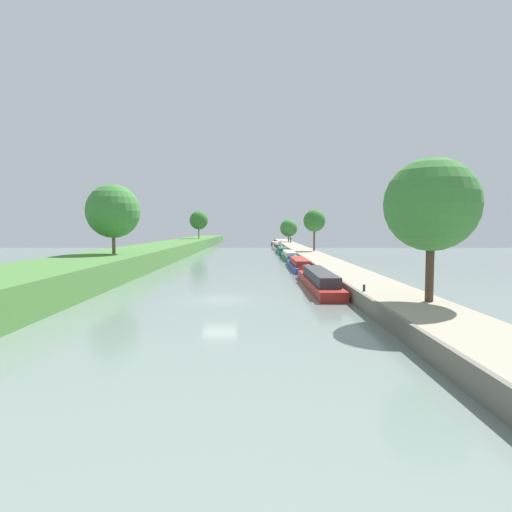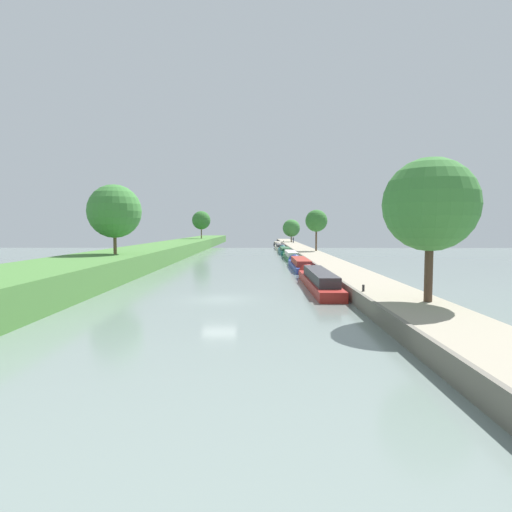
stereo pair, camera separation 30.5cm
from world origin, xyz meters
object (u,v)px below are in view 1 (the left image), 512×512
at_px(narrowboat_green, 290,255).
at_px(narrowboat_red, 319,280).
at_px(narrowboat_cream, 279,247).
at_px(narrowboat_black, 277,244).
at_px(mooring_bollard_far, 283,241).
at_px(narrowboat_blue, 300,264).
at_px(mooring_bollard_near, 366,288).
at_px(narrowboat_teal, 284,251).
at_px(person_walking, 292,240).

bearing_deg(narrowboat_green, narrowboat_red, -90.09).
height_order(narrowboat_red, narrowboat_cream, narrowboat_red).
relative_size(narrowboat_black, mooring_bollard_far, 29.78).
bearing_deg(narrowboat_cream, narrowboat_blue, -89.77).
bearing_deg(narrowboat_red, narrowboat_blue, 89.90).
bearing_deg(narrowboat_blue, narrowboat_black, 90.10).
xyz_separation_m(narrowboat_red, mooring_bollard_far, (1.82, 87.28, 0.58)).
height_order(mooring_bollard_near, mooring_bollard_far, same).
bearing_deg(narrowboat_cream, mooring_bollard_near, -88.51).
relative_size(narrowboat_green, mooring_bollard_far, 35.07).
height_order(narrowboat_green, narrowboat_teal, narrowboat_green).
relative_size(narrowboat_cream, person_walking, 9.33).
bearing_deg(narrowboat_green, narrowboat_blue, -90.08).
relative_size(narrowboat_blue, narrowboat_cream, 0.98).
distance_m(narrowboat_teal, mooring_bollard_near, 59.89).
bearing_deg(narrowboat_black, narrowboat_cream, -90.31).
distance_m(narrowboat_teal, person_walking, 32.02).
distance_m(narrowboat_green, narrowboat_teal, 15.99).
relative_size(narrowboat_red, narrowboat_blue, 1.11).
xyz_separation_m(narrowboat_teal, mooring_bollard_near, (1.83, -59.86, 0.73)).
height_order(narrowboat_teal, mooring_bollard_far, mooring_bollard_far).
height_order(narrowboat_teal, narrowboat_black, narrowboat_black).
xyz_separation_m(narrowboat_blue, narrowboat_cream, (-0.19, 48.94, -0.02)).
relative_size(narrowboat_green, mooring_bollard_near, 35.07).
height_order(person_walking, mooring_bollard_near, person_walking).
relative_size(narrowboat_red, mooring_bollard_near, 37.48).
bearing_deg(person_walking, narrowboat_cream, -106.00).
distance_m(narrowboat_blue, narrowboat_black, 63.95).
xyz_separation_m(narrowboat_black, mooring_bollard_far, (1.90, 5.45, 0.69)).
bearing_deg(narrowboat_teal, mooring_bollard_near, -88.25).
height_order(narrowboat_black, person_walking, person_walking).
xyz_separation_m(narrowboat_blue, mooring_bollard_far, (1.78, 69.40, 0.69)).
bearing_deg(narrowboat_cream, person_walking, 74.00).
bearing_deg(narrowboat_green, narrowboat_black, 90.17).
height_order(narrowboat_cream, narrowboat_black, narrowboat_black).
bearing_deg(mooring_bollard_far, narrowboat_black, -109.21).
distance_m(person_walking, mooring_bollard_near, 91.60).
xyz_separation_m(narrowboat_cream, person_walking, (4.43, 15.47, 1.36)).
bearing_deg(narrowboat_red, mooring_bollard_near, -78.92).
bearing_deg(narrowboat_black, mooring_bollard_near, -88.81).
bearing_deg(narrowboat_green, narrowboat_cream, 90.39).
bearing_deg(narrowboat_cream, narrowboat_teal, -89.46).
height_order(narrowboat_blue, narrowboat_black, narrowboat_black).
height_order(narrowboat_black, mooring_bollard_near, mooring_bollard_near).
height_order(narrowboat_blue, narrowboat_green, narrowboat_blue).
bearing_deg(mooring_bollard_far, person_walking, -63.83).
bearing_deg(narrowboat_red, mooring_bollard_far, 88.81).
bearing_deg(narrowboat_black, narrowboat_blue, -89.90).
height_order(narrowboat_black, mooring_bollard_far, mooring_bollard_far).
bearing_deg(narrowboat_teal, person_walking, 82.31).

